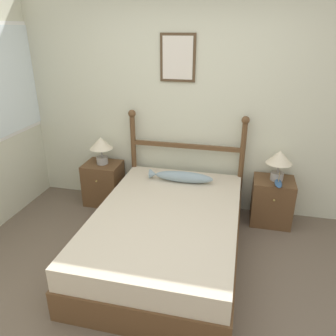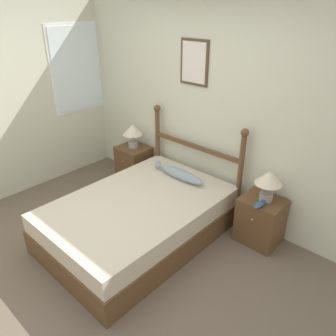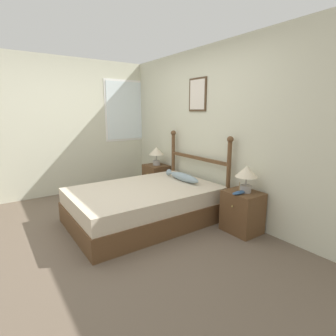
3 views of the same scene
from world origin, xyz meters
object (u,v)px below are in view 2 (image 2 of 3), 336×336
table_lamp_left (133,132)px  bed (139,219)px  fish_pillow (180,174)px  table_lamp_right (269,180)px  model_boat (260,204)px  nightstand_right (260,220)px  nightstand_left (134,164)px

table_lamp_left → bed: bearing=-39.9°
fish_pillow → table_lamp_right: bearing=10.3°
table_lamp_right → model_boat: table_lamp_right is taller
nightstand_right → model_boat: size_ratio=2.35×
nightstand_right → table_lamp_right: 0.52m
nightstand_left → model_boat: size_ratio=2.35×
bed → nightstand_left: size_ratio=3.78×
nightstand_left → model_boat: (2.14, -0.12, 0.30)m
table_lamp_left → nightstand_left: bearing=-125.8°
table_lamp_left → table_lamp_right: (2.13, 0.01, 0.00)m
bed → model_boat: 1.36m
table_lamp_left → table_lamp_right: bearing=0.2°
bed → nightstand_left: (-1.06, 0.88, 0.03)m
bed → table_lamp_left: table_lamp_left is taller
bed → fish_pillow: fish_pillow is taller
nightstand_left → bed: bearing=-39.7°
fish_pillow → nightstand_right: bearing=9.9°
bed → nightstand_right: nightstand_right is taller
nightstand_right → table_lamp_right: bearing=32.4°
nightstand_left → nightstand_right: same height
nightstand_right → table_lamp_left: 2.17m
nightstand_left → fish_pillow: size_ratio=0.74×
bed → table_lamp_left: bearing=140.1°
bed → table_lamp_right: size_ratio=5.91×
nightstand_right → fish_pillow: size_ratio=0.74×
nightstand_right → table_lamp_right: size_ratio=1.57×
table_lamp_right → fish_pillow: size_ratio=0.47×
nightstand_left → table_lamp_right: size_ratio=1.57×
nightstand_left → model_boat: bearing=-3.3°
nightstand_left → table_lamp_right: bearing=0.3°
nightstand_left → fish_pillow: 1.12m
table_lamp_left → fish_pillow: table_lamp_left is taller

